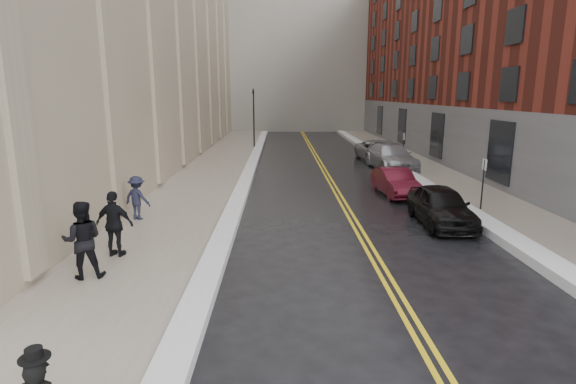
{
  "coord_description": "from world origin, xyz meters",
  "views": [
    {
      "loc": [
        -0.31,
        -9.66,
        4.78
      ],
      "look_at": [
        -0.05,
        4.81,
        1.6
      ],
      "focal_mm": 28.0,
      "sensor_mm": 36.0,
      "label": 1
    }
  ],
  "objects_px": {
    "car_maroon": "(395,182)",
    "pedestrian_b": "(137,198)",
    "car_black": "(441,206)",
    "car_silver_near": "(391,157)",
    "pedestrian_c": "(115,224)",
    "pedestrian_a": "(82,240)",
    "car_silver_far": "(379,151)"
  },
  "relations": [
    {
      "from": "car_maroon",
      "to": "pedestrian_b",
      "type": "distance_m",
      "value": 11.79
    },
    {
      "from": "car_black",
      "to": "car_silver_near",
      "type": "relative_size",
      "value": 0.75
    },
    {
      "from": "pedestrian_c",
      "to": "pedestrian_a",
      "type": "bearing_deg",
      "value": 91.68
    },
    {
      "from": "car_silver_far",
      "to": "pedestrian_c",
      "type": "xyz_separation_m",
      "value": [
        -11.87,
        -19.46,
        0.37
      ]
    },
    {
      "from": "car_black",
      "to": "car_maroon",
      "type": "height_order",
      "value": "car_black"
    },
    {
      "from": "car_maroon",
      "to": "pedestrian_c",
      "type": "bearing_deg",
      "value": -145.12
    },
    {
      "from": "car_silver_far",
      "to": "pedestrian_c",
      "type": "height_order",
      "value": "pedestrian_c"
    },
    {
      "from": "car_silver_near",
      "to": "car_silver_far",
      "type": "height_order",
      "value": "car_silver_near"
    },
    {
      "from": "car_silver_far",
      "to": "pedestrian_a",
      "type": "height_order",
      "value": "pedestrian_a"
    },
    {
      "from": "car_black",
      "to": "pedestrian_c",
      "type": "bearing_deg",
      "value": -161.08
    },
    {
      "from": "pedestrian_a",
      "to": "car_maroon",
      "type": "bearing_deg",
      "value": -151.16
    },
    {
      "from": "pedestrian_a",
      "to": "pedestrian_b",
      "type": "relative_size",
      "value": 1.22
    },
    {
      "from": "car_maroon",
      "to": "car_silver_near",
      "type": "xyz_separation_m",
      "value": [
        1.6,
        7.47,
        0.17
      ]
    },
    {
      "from": "pedestrian_a",
      "to": "pedestrian_c",
      "type": "bearing_deg",
      "value": -113.98
    },
    {
      "from": "pedestrian_a",
      "to": "pedestrian_b",
      "type": "height_order",
      "value": "pedestrian_a"
    },
    {
      "from": "car_maroon",
      "to": "car_silver_near",
      "type": "distance_m",
      "value": 7.64
    },
    {
      "from": "car_black",
      "to": "car_silver_near",
      "type": "bearing_deg",
      "value": 85.45
    },
    {
      "from": "car_silver_near",
      "to": "car_silver_far",
      "type": "bearing_deg",
      "value": 84.91
    },
    {
      "from": "pedestrian_b",
      "to": "pedestrian_c",
      "type": "bearing_deg",
      "value": 120.85
    },
    {
      "from": "car_maroon",
      "to": "car_silver_far",
      "type": "xyz_separation_m",
      "value": [
        1.6,
        10.95,
        0.09
      ]
    },
    {
      "from": "car_maroon",
      "to": "pedestrian_b",
      "type": "xyz_separation_m",
      "value": [
        -10.86,
        -4.58,
        0.33
      ]
    },
    {
      "from": "car_silver_near",
      "to": "car_silver_far",
      "type": "distance_m",
      "value": 3.48
    },
    {
      "from": "car_black",
      "to": "car_maroon",
      "type": "xyz_separation_m",
      "value": [
        -0.45,
        4.99,
        -0.07
      ]
    },
    {
      "from": "car_maroon",
      "to": "car_silver_far",
      "type": "distance_m",
      "value": 11.07
    },
    {
      "from": "car_maroon",
      "to": "pedestrian_a",
      "type": "xyz_separation_m",
      "value": [
        -10.52,
        -10.07,
        0.51
      ]
    },
    {
      "from": "car_silver_far",
      "to": "pedestrian_a",
      "type": "xyz_separation_m",
      "value": [
        -12.12,
        -21.02,
        0.41
      ]
    },
    {
      "from": "car_black",
      "to": "pedestrian_c",
      "type": "relative_size",
      "value": 2.2
    },
    {
      "from": "car_silver_far",
      "to": "pedestrian_c",
      "type": "bearing_deg",
      "value": -126.93
    },
    {
      "from": "car_black",
      "to": "car_silver_far",
      "type": "relative_size",
      "value": 0.79
    },
    {
      "from": "pedestrian_a",
      "to": "pedestrian_b",
      "type": "bearing_deg",
      "value": -101.42
    },
    {
      "from": "car_maroon",
      "to": "pedestrian_c",
      "type": "height_order",
      "value": "pedestrian_c"
    },
    {
      "from": "car_silver_near",
      "to": "pedestrian_c",
      "type": "distance_m",
      "value": 19.91
    }
  ]
}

